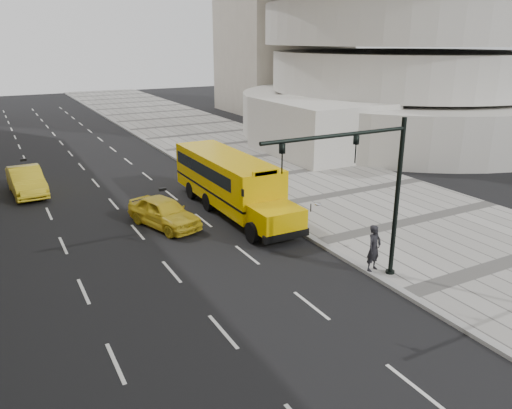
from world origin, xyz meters
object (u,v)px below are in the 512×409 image
taxi_far (26,181)px  traffic_signal (370,183)px  pedestrian (374,248)px  taxi_near (164,212)px  school_bus (228,179)px

taxi_far → traffic_signal: (10.33, -19.02, 3.26)m
pedestrian → traffic_signal: traffic_signal is taller
pedestrian → traffic_signal: 3.18m
taxi_near → taxi_far: bearing=103.2°
taxi_far → traffic_signal: 21.89m
traffic_signal → taxi_near: bearing=116.0°
taxi_near → taxi_far: size_ratio=0.88×
taxi_far → school_bus: bearing=-44.4°
taxi_near → taxi_far: taxi_far is taller
school_bus → taxi_far: 12.82m
school_bus → pedestrian: (1.66, -10.07, -0.65)m
taxi_far → pedestrian: bearing=-61.9°
taxi_far → traffic_signal: size_ratio=0.79×
school_bus → pedestrian: 10.22m
taxi_near → traffic_signal: bearing=-81.7°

